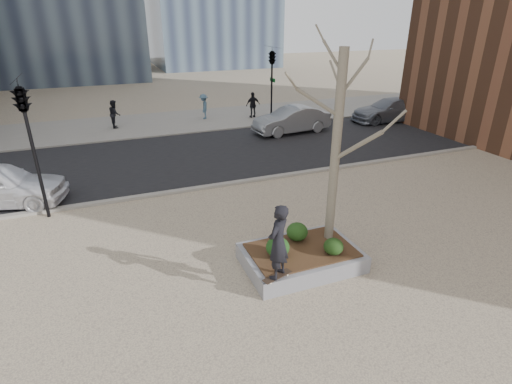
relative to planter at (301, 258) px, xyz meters
name	(u,v)px	position (x,y,z in m)	size (l,w,h in m)	color
ground	(266,273)	(-1.00, 0.00, -0.23)	(120.00, 120.00, 0.00)	tan
street	(184,157)	(-1.00, 10.00, -0.21)	(60.00, 8.00, 0.02)	black
far_sidewalk	(160,123)	(-1.00, 17.00, -0.21)	(60.00, 6.00, 0.02)	gray
planter	(301,258)	(0.00, 0.00, 0.00)	(3.00, 2.00, 0.45)	gray
planter_mulch	(301,250)	(0.00, 0.00, 0.25)	(2.70, 1.70, 0.04)	#382314
sycamore_tree	(338,120)	(1.00, 0.30, 3.56)	(2.80, 2.80, 6.60)	gray
shrub_left	(278,247)	(-0.72, -0.05, 0.52)	(0.60, 0.60, 0.51)	#133E14
shrub_middle	(297,232)	(0.11, 0.49, 0.51)	(0.58, 0.58, 0.50)	#173711
shrub_right	(334,247)	(0.65, -0.49, 0.48)	(0.51, 0.51, 0.43)	black
skateboard	(277,277)	(-1.10, -0.88, 0.26)	(0.78, 0.20, 0.07)	black
skateboarder	(278,242)	(-1.10, -0.88, 1.22)	(0.67, 0.44, 1.84)	black
car_silver	(292,120)	(5.62, 12.00, 0.52)	(1.53, 4.40, 1.45)	gray
car_third	(389,110)	(12.53, 12.18, 0.50)	(1.97, 4.85, 1.41)	slate
pedestrian_a	(115,114)	(-3.59, 16.85, 0.61)	(0.78, 0.61, 1.61)	black
pedestrian_b	(204,106)	(1.86, 17.07, 0.58)	(1.01, 0.58, 1.57)	#415F76
pedestrian_c	(253,105)	(4.93, 16.26, 0.61)	(0.95, 0.40, 1.63)	black
traffic_light_near	(34,152)	(-6.50, 5.60, 2.02)	(0.60, 2.48, 4.50)	black
traffic_light_far	(272,86)	(5.50, 14.60, 2.02)	(0.60, 2.48, 4.50)	black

